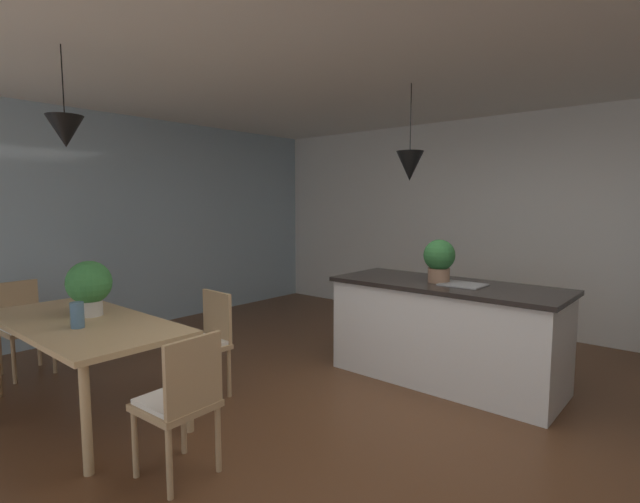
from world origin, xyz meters
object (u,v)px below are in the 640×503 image
at_px(vase_on_dining_table, 77,315).
at_px(kitchen_island, 445,331).
at_px(chair_kitchen_end, 181,400).
at_px(chair_far_right, 204,340).
at_px(potted_plant_on_table, 89,285).
at_px(chair_window_end, 23,324).
at_px(potted_plant_on_island, 439,259).
at_px(dining_table, 82,329).

bearing_deg(vase_on_dining_table, kitchen_island, 57.77).
bearing_deg(vase_on_dining_table, chair_kitchen_end, 5.67).
xyz_separation_m(chair_far_right, kitchen_island, (1.37, 1.62, -0.01)).
distance_m(chair_kitchen_end, potted_plant_on_table, 1.50).
relative_size(chair_kitchen_end, chair_window_end, 1.00).
relative_size(chair_kitchen_end, vase_on_dining_table, 4.71).
distance_m(chair_window_end, potted_plant_on_island, 3.94).
bearing_deg(chair_kitchen_end, potted_plant_on_island, 80.41).
xyz_separation_m(chair_window_end, potted_plant_on_table, (1.22, 0.11, 0.50)).
bearing_deg(potted_plant_on_island, potted_plant_on_table, -128.18).
relative_size(potted_plant_on_table, vase_on_dining_table, 2.36).
height_order(chair_far_right, chair_window_end, same).
relative_size(chair_far_right, vase_on_dining_table, 4.71).
bearing_deg(kitchen_island, dining_table, -126.56).
distance_m(chair_far_right, potted_plant_on_table, 1.00).
height_order(chair_kitchen_end, kitchen_island, kitchen_island).
bearing_deg(dining_table, chair_window_end, -179.90).
relative_size(chair_far_right, potted_plant_on_island, 2.24).
distance_m(potted_plant_on_table, vase_on_dining_table, 0.40).
bearing_deg(chair_kitchen_end, kitchen_island, 78.67).
bearing_deg(chair_window_end, potted_plant_on_table, 5.33).
xyz_separation_m(dining_table, chair_kitchen_end, (1.31, 0.00, -0.19)).
distance_m(chair_far_right, potted_plant_on_island, 2.17).
bearing_deg(kitchen_island, potted_plant_on_island, 180.00).
height_order(kitchen_island, vase_on_dining_table, vase_on_dining_table).
bearing_deg(dining_table, kitchen_island, 53.44).
distance_m(kitchen_island, potted_plant_on_table, 3.03).
distance_m(dining_table, chair_window_end, 1.33).
bearing_deg(dining_table, potted_plant_on_table, 131.22).
relative_size(chair_kitchen_end, potted_plant_on_table, 2.00).
bearing_deg(kitchen_island, chair_kitchen_end, -101.33).
bearing_deg(potted_plant_on_table, chair_far_right, 52.78).
xyz_separation_m(chair_kitchen_end, chair_far_right, (-0.89, 0.80, 0.00)).
xyz_separation_m(potted_plant_on_table, vase_on_dining_table, (0.30, -0.22, -0.15)).
relative_size(potted_plant_on_island, vase_on_dining_table, 2.10).
bearing_deg(dining_table, vase_on_dining_table, -28.18).
height_order(chair_window_end, potted_plant_on_island, potted_plant_on_island).
bearing_deg(chair_far_right, potted_plant_on_island, 51.42).
bearing_deg(vase_on_dining_table, dining_table, 151.82).
xyz_separation_m(chair_kitchen_end, kitchen_island, (0.49, 2.42, -0.01)).
xyz_separation_m(chair_kitchen_end, potted_plant_on_island, (0.41, 2.42, 0.64)).
relative_size(chair_kitchen_end, potted_plant_on_island, 2.24).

